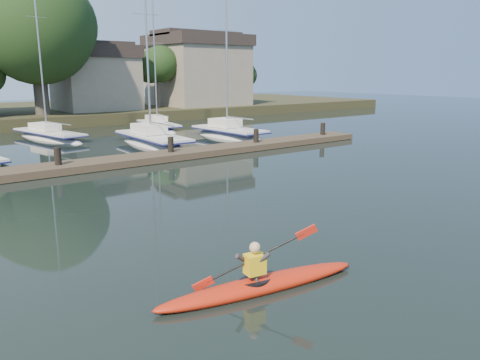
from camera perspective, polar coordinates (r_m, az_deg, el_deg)
ground at (r=13.29m, az=10.21°, el=-7.49°), size 160.00×160.00×0.00m
kayak at (r=10.32m, az=2.46°, el=-12.31°), size 4.95×1.45×1.57m
dock at (r=24.57m, az=-14.52°, el=2.24°), size 34.00×2.00×1.80m
sailboat_3 at (r=31.19m, az=-10.57°, el=3.86°), size 2.50×8.82×14.14m
sailboat_4 at (r=34.36m, az=-1.36°, el=4.90°), size 2.77×7.82×13.09m
sailboat_6 at (r=36.19m, az=-22.21°, el=4.43°), size 3.68×9.13×14.21m
sailboat_7 at (r=39.79m, az=-9.92°, el=5.86°), size 3.08×7.68×12.05m
shore at (r=49.84m, az=-25.12°, el=10.17°), size 90.00×25.25×12.75m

